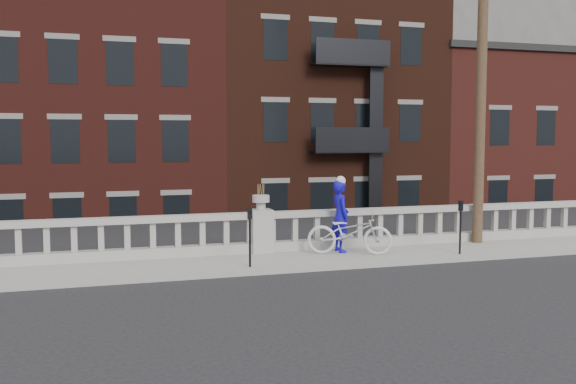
{
  "coord_description": "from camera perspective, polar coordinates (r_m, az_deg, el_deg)",
  "views": [
    {
      "loc": [
        -4.18,
        -11.86,
        3.1
      ],
      "look_at": [
        0.5,
        3.2,
        1.75
      ],
      "focal_mm": 40.0,
      "sensor_mm": 36.0,
      "label": 1
    }
  ],
  "objects": [
    {
      "name": "ground",
      "position": [
        12.96,
        2.13,
        -8.95
      ],
      "size": [
        120.0,
        120.0,
        0.0
      ],
      "primitive_type": "plane",
      "color": "black",
      "rests_on": "ground"
    },
    {
      "name": "sidewalk",
      "position": [
        15.73,
        -1.52,
        -6.19
      ],
      "size": [
        32.0,
        2.2,
        0.15
      ],
      "primitive_type": "cube",
      "color": "gray",
      "rests_on": "ground"
    },
    {
      "name": "balustrade",
      "position": [
        16.54,
        -2.41,
        -3.66
      ],
      "size": [
        28.0,
        0.34,
        1.03
      ],
      "color": "gray",
      "rests_on": "sidewalk"
    },
    {
      "name": "planter_pedestal",
      "position": [
        16.51,
        -2.42,
        -3.01
      ],
      "size": [
        0.55,
        0.55,
        1.76
      ],
      "color": "gray",
      "rests_on": "sidewalk"
    },
    {
      "name": "lower_level",
      "position": [
        35.23,
        -9.53,
        4.06
      ],
      "size": [
        80.0,
        44.0,
        20.8
      ],
      "color": "#605E59",
      "rests_on": "ground"
    },
    {
      "name": "utility_pole",
      "position": [
        18.75,
        16.85,
        11.23
      ],
      "size": [
        1.6,
        0.28,
        10.0
      ],
      "color": "#422D1E",
      "rests_on": "sidewalk"
    },
    {
      "name": "parking_meter_b",
      "position": [
        14.58,
        -3.41,
        -3.41
      ],
      "size": [
        0.1,
        0.09,
        1.36
      ],
      "color": "black",
      "rests_on": "sidewalk"
    },
    {
      "name": "parking_meter_c",
      "position": [
        16.74,
        15.08,
        -2.5
      ],
      "size": [
        0.1,
        0.09,
        1.36
      ],
      "color": "black",
      "rests_on": "sidewalk"
    },
    {
      "name": "bicycle",
      "position": [
        16.26,
        5.5,
        -3.58
      ],
      "size": [
        2.25,
        1.56,
        1.12
      ],
      "primitive_type": "imported",
      "rotation": [
        0.0,
        0.0,
        1.15
      ],
      "color": "silver",
      "rests_on": "sidewalk"
    },
    {
      "name": "cyclist",
      "position": [
        16.57,
        4.67,
        -2.14
      ],
      "size": [
        0.46,
        0.68,
        1.85
      ],
      "primitive_type": "imported",
      "rotation": [
        0.0,
        0.0,
        1.59
      ],
      "color": "#120BAA",
      "rests_on": "sidewalk"
    }
  ]
}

